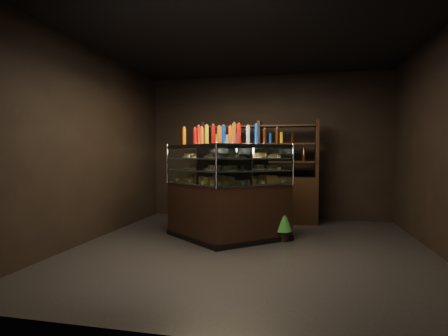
{
  "coord_description": "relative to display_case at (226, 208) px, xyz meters",
  "views": [
    {
      "loc": [
        0.67,
        -4.9,
        1.35
      ],
      "look_at": [
        -0.44,
        0.26,
        1.14
      ],
      "focal_mm": 28.0,
      "sensor_mm": 36.0,
      "label": 1
    }
  ],
  "objects": [
    {
      "name": "food_display",
      "position": [
        0.0,
        -0.01,
        0.64
      ],
      "size": [
        1.71,
        0.94,
        0.46
      ],
      "color": "gold",
      "rests_on": "display_case"
    },
    {
      "name": "bottles_top",
      "position": [
        -0.0,
        0.0,
        1.14
      ],
      "size": [
        1.53,
        0.8,
        0.3
      ],
      "color": "#D8590A",
      "rests_on": "display_case"
    },
    {
      "name": "potted_conifer",
      "position": [
        0.87,
        0.13,
        -0.13
      ],
      "size": [
        0.31,
        0.31,
        0.66
      ],
      "rotation": [
        0.0,
        0.0,
        0.03
      ],
      "color": "black",
      "rests_on": "ground"
    },
    {
      "name": "back_shelving",
      "position": [
        0.34,
        1.6,
        0.11
      ],
      "size": [
        2.29,
        0.44,
        2.0
      ],
      "rotation": [
        0.0,
        0.0,
        0.01
      ],
      "color": "black",
      "rests_on": "ground"
    },
    {
      "name": "room_shell",
      "position": [
        0.45,
        -0.45,
        1.44
      ],
      "size": [
        5.02,
        5.02,
        3.01
      ],
      "color": "black",
      "rests_on": "ground"
    },
    {
      "name": "ground",
      "position": [
        0.45,
        -0.45,
        -0.5
      ],
      "size": [
        5.0,
        5.0,
        0.0
      ],
      "primitive_type": "plane",
      "color": "black",
      "rests_on": "ground"
    },
    {
      "name": "display_case",
      "position": [
        0.0,
        0.0,
        0.0
      ],
      "size": [
        2.11,
        1.43,
        1.51
      ],
      "rotation": [
        0.0,
        0.0,
        0.01
      ],
      "color": "black",
      "rests_on": "ground"
    }
  ]
}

